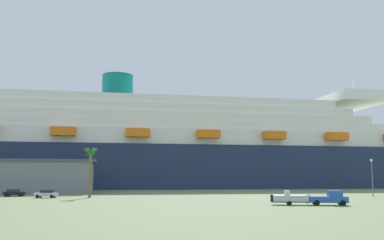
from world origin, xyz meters
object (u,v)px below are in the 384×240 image
pickup_truck (330,198)px  small_boat_on_trailer (295,199)px  parked_car_silver_sedan (46,194)px  palm_tree (91,159)px  street_lamp (372,172)px  cruise_ship (203,151)px  parked_car_black_coupe (14,193)px

pickup_truck → small_boat_on_trailer: pickup_truck is taller
parked_car_silver_sedan → pickup_truck: bearing=-31.3°
small_boat_on_trailer → parked_car_silver_sedan: (-42.27, 27.55, -0.13)m
pickup_truck → palm_tree: bearing=143.0°
street_lamp → parked_car_silver_sedan: (-68.80, 2.57, -4.43)m
cruise_ship → parked_car_black_coupe: cruise_ship is taller
cruise_ship → palm_tree: cruise_ship is taller
cruise_ship → parked_car_silver_sedan: bearing=-120.7°
cruise_ship → palm_tree: 78.77m
small_boat_on_trailer → parked_car_black_coupe: size_ratio=1.67×
palm_tree → parked_car_black_coupe: palm_tree is taller
cruise_ship → street_lamp: bearing=-70.4°
small_boat_on_trailer → street_lamp: size_ratio=0.89×
cruise_ship → small_boat_on_trailer: cruise_ship is taller
pickup_truck → street_lamp: street_lamp is taller
small_boat_on_trailer → cruise_ship: bearing=89.9°
cruise_ship → parked_car_black_coupe: (-50.81, -64.14, -13.11)m
cruise_ship → parked_car_black_coupe: 82.87m
cruise_ship → parked_car_silver_sedan: 84.08m
palm_tree → small_boat_on_trailer: bearing=-39.8°
street_lamp → pickup_truck: bearing=-129.5°
small_boat_on_trailer → parked_car_black_coupe: 61.47m
cruise_ship → parked_car_black_coupe: bearing=-128.4°
cruise_ship → street_lamp: cruise_ship is taller
palm_tree → street_lamp: 60.43m
pickup_truck → parked_car_silver_sedan: 55.29m
palm_tree → parked_car_silver_sedan: 11.09m
pickup_truck → parked_car_black_coupe: (-55.65, 35.96, -0.21)m
pickup_truck → palm_tree: (-38.75, 29.25, 6.89)m
small_boat_on_trailer → parked_car_silver_sedan: size_ratio=1.55×
street_lamp → parked_car_black_coupe: 77.94m
cruise_ship → small_boat_on_trailer: bearing=-90.1°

